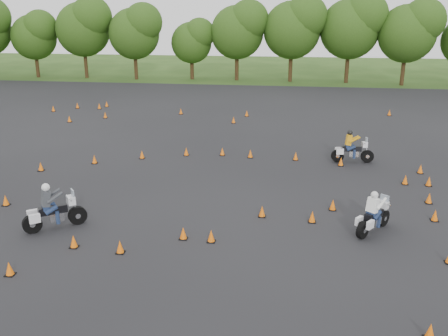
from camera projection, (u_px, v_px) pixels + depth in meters
name	position (u px, v px, depth m)	size (l,w,h in m)	color
ground	(210.00, 228.00, 19.52)	(140.00, 140.00, 0.00)	#2D5119
asphalt_pad	(229.00, 178.00, 25.17)	(62.00, 62.00, 0.00)	black
treeline	(268.00, 44.00, 51.02)	(86.67, 32.28, 10.27)	#2A4915
traffic_cones	(217.00, 178.00, 24.58)	(36.64, 33.17, 0.45)	orange
rider_grey	(54.00, 206.00, 19.24)	(2.45, 0.75, 1.89)	#393C40
rider_yellow	(353.00, 147.00, 27.45)	(2.33, 0.72, 1.80)	orange
rider_white	(374.00, 211.00, 18.96)	(2.23, 0.68, 1.72)	white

